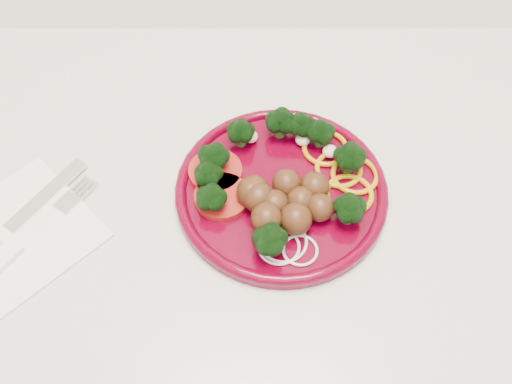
{
  "coord_description": "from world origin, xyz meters",
  "views": [
    {
      "loc": [
        0.09,
        1.3,
        1.46
      ],
      "look_at": [
        0.09,
        1.68,
        0.92
      ],
      "focal_mm": 40.0,
      "sensor_mm": 36.0,
      "label": 1
    }
  ],
  "objects": [
    {
      "name": "napkin",
      "position": [
        -0.18,
        1.64,
        0.9
      ],
      "size": [
        0.22,
        0.22,
        0.0
      ],
      "primitive_type": "cube",
      "rotation": [
        0.0,
        0.0,
        0.78
      ],
      "color": "white",
      "rests_on": "counter"
    },
    {
      "name": "counter",
      "position": [
        0.0,
        1.7,
        0.45
      ],
      "size": [
        2.4,
        0.6,
        0.9
      ],
      "color": "beige",
      "rests_on": "ground"
    },
    {
      "name": "fork",
      "position": [
        -0.18,
        1.6,
        0.91
      ],
      "size": [
        0.12,
        0.17,
        0.01
      ],
      "rotation": [
        0.0,
        0.0,
        0.98
      ],
      "color": "white",
      "rests_on": "napkin"
    },
    {
      "name": "plate",
      "position": [
        0.12,
        1.69,
        0.92
      ],
      "size": [
        0.25,
        0.25,
        0.05
      ],
      "rotation": [
        0.0,
        0.0,
        -0.01
      ],
      "color": "#490012",
      "rests_on": "counter"
    }
  ]
}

